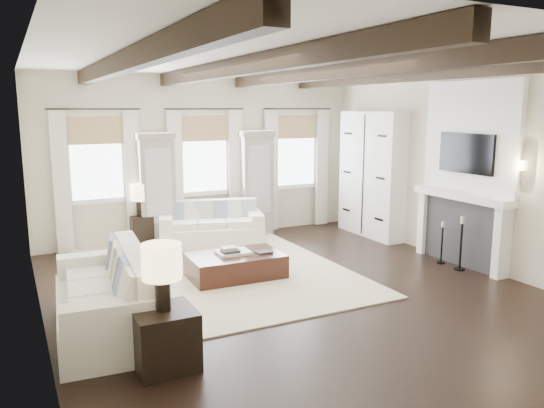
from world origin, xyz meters
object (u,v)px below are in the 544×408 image
ottoman (235,266)px  side_table_front (165,338)px  sofa_left (109,299)px  side_table_back (141,231)px  sofa_back (211,227)px

ottoman → side_table_front: 2.90m
sofa_left → side_table_back: (1.22, 3.65, -0.08)m
sofa_left → side_table_front: size_ratio=3.79×
ottoman → side_table_back: size_ratio=2.38×
sofa_back → side_table_front: size_ratio=3.48×
sofa_left → side_table_front: sofa_left is taller
sofa_back → sofa_left: size_ratio=0.92×
sofa_back → ottoman: (-0.38, -2.09, -0.15)m
sofa_back → side_table_back: 1.30m
side_table_back → sofa_back: bearing=-17.9°
ottoman → sofa_back: bearing=81.5°
sofa_back → sofa_left: 4.07m
ottoman → side_table_front: side_table_front is taller
sofa_back → ottoman: 2.13m
sofa_left → ottoman: bearing=29.3°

